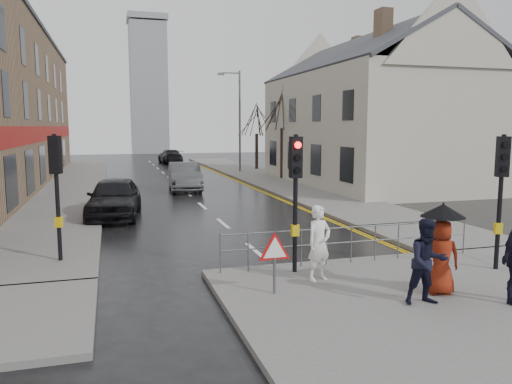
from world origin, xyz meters
TOP-DOWN VIEW (x-y plane):
  - ground at (0.00, 0.00)m, footprint 120.00×120.00m
  - near_pavement at (3.00, -3.50)m, footprint 10.00×9.00m
  - left_pavement at (-6.50, 23.00)m, footprint 4.00×44.00m
  - right_pavement at (6.50, 25.00)m, footprint 4.00×40.00m
  - pavement_bridge_right at (6.50, 3.00)m, footprint 4.00×4.20m
  - building_right_cream at (12.00, 18.00)m, footprint 9.00×16.40m
  - church_tower at (1.50, 62.00)m, footprint 5.00×5.00m
  - traffic_signal_near_left at (0.20, 0.20)m, footprint 0.28×0.27m
  - traffic_signal_near_right at (5.20, -1.00)m, footprint 0.34×0.33m
  - traffic_signal_far_left at (-5.50, 3.00)m, footprint 0.34×0.33m
  - guard_railing_front at (1.95, 0.60)m, footprint 7.14×0.04m
  - warning_sign at (-0.80, -1.21)m, footprint 0.80×0.07m
  - street_lamp at (5.82, 28.00)m, footprint 1.83×0.25m
  - tree_near at (7.50, 22.00)m, footprint 2.40×2.40m
  - tree_far at (8.00, 30.00)m, footprint 2.40×2.40m
  - pedestrian_a at (0.50, -0.60)m, footprint 0.75×0.60m
  - pedestrian_b at (1.96, -2.69)m, footprint 0.93×0.76m
  - pedestrian_with_umbrella at (2.62, -2.23)m, footprint 0.96×0.96m
  - car_parked at (-4.00, 10.02)m, footprint 2.54×5.09m
  - car_mid at (0.08, 18.16)m, footprint 2.05×5.05m
  - car_far at (1.87, 40.65)m, footprint 2.22×4.97m

SIDE VIEW (x-z plane):
  - ground at x=0.00m, z-range 0.00..0.00m
  - near_pavement at x=3.00m, z-range 0.00..0.14m
  - left_pavement at x=-6.50m, z-range 0.00..0.14m
  - right_pavement at x=6.50m, z-range 0.00..0.14m
  - pavement_bridge_right at x=6.50m, z-range 0.00..0.14m
  - car_far at x=1.87m, z-range 0.00..1.42m
  - car_mid at x=0.08m, z-range 0.00..1.63m
  - car_parked at x=-4.00m, z-range 0.00..1.67m
  - guard_railing_front at x=1.95m, z-range 0.36..1.36m
  - pedestrian_b at x=1.96m, z-range 0.14..1.90m
  - pedestrian_a at x=0.50m, z-range 0.14..1.92m
  - warning_sign at x=-0.80m, z-range 0.37..1.72m
  - pedestrian_with_umbrella at x=2.62m, z-range 0.25..2.22m
  - traffic_signal_near_left at x=0.20m, z-range 0.76..4.16m
  - traffic_signal_near_right at x=5.20m, z-range 0.76..4.16m
  - traffic_signal_far_left at x=-5.50m, z-range 0.76..4.16m
  - tree_far at x=8.00m, z-range 1.60..7.24m
  - street_lamp at x=5.82m, z-range 0.71..8.71m
  - building_right_cream at x=12.00m, z-range -0.27..9.83m
  - tree_near at x=7.50m, z-range 1.85..8.43m
  - church_tower at x=1.50m, z-range 0.00..18.00m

